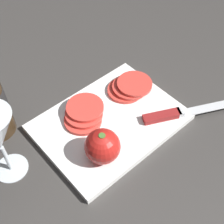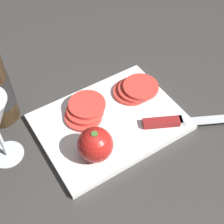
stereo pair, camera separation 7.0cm
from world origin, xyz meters
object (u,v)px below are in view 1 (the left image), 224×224
Objects in this scene: whole_tomato at (102,146)px; tomato_slice_stack_near at (130,87)px; knife at (175,114)px; tomato_slice_stack_far at (84,114)px.

whole_tomato is 0.21m from tomato_slice_stack_near.
whole_tomato reaches higher than knife.
tomato_slice_stack_far is (0.04, 0.11, -0.03)m from whole_tomato.
tomato_slice_stack_far is (-0.16, 0.14, 0.01)m from knife.
knife is (0.20, -0.03, -0.03)m from whole_tomato.
tomato_slice_stack_far is (-0.14, 0.01, 0.00)m from tomato_slice_stack_near.
tomato_slice_stack_near is (0.18, 0.10, -0.03)m from whole_tomato.
tomato_slice_stack_far is at bearing 176.76° from tomato_slice_stack_near.
whole_tomato is at bearing -161.26° from knife.
knife is at bearing -79.45° from tomato_slice_stack_near.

